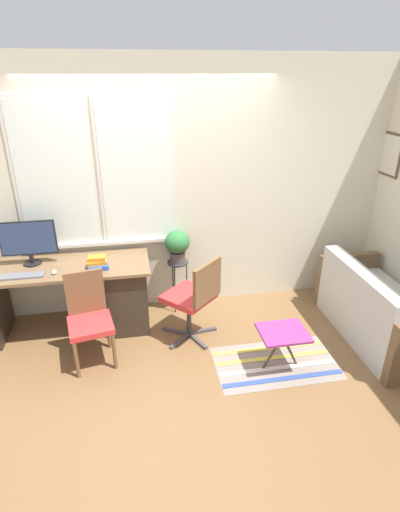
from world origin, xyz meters
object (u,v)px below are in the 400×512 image
Objects in this scene: couch_loveseat at (377,312)px; mouse at (54,272)px; book_stack at (98,263)px; plant_stand at (178,268)px; folding_stool at (283,335)px; keyboard at (23,276)px; office_chair_swivel at (194,296)px; monitor at (28,241)px; potted_plant at (177,244)px; desk_chair_wooden at (89,317)px.

mouse is at bearing 80.63° from couch_loveseat.
plant_stand is at bearing 20.42° from book_stack.
book_stack is 0.49× the size of folding_stool.
keyboard is 0.44× the size of office_chair_swivel.
office_chair_swivel is (1.57, -0.50, -0.51)m from monitor.
potted_plant is at bearing 180.00° from plant_stand.
keyboard is 1.57m from potted_plant.
monitor reaches higher than plant_stand.
monitor is 1.25× the size of folding_stool.
monitor reaches higher than potted_plant.
monitor is 0.37× the size of couch_loveseat.
couch_loveseat is at bearing 127.44° from office_chair_swivel.
book_stack is (0.41, 0.06, 0.03)m from mouse.
desk_chair_wooden is at bearing -101.82° from book_stack.
book_stack is (0.70, 0.07, 0.04)m from keyboard.
potted_plant is (1.24, 0.37, 0.04)m from mouse.
potted_plant is at bearing 16.78° from mouse.
book_stack is 0.56m from desk_chair_wooden.
desk_chair_wooden is at bearing -35.62° from office_chair_swivel.
monitor is 0.62× the size of desk_chair_wooden.
office_chair_swivel is (1.32, -0.23, -0.27)m from mouse.
keyboard is at bearing -166.09° from plant_stand.
folding_stool is (1.63, -0.88, -0.44)m from book_stack.
keyboard is at bearing -174.34° from book_stack.
book_stack is at bearing -159.58° from plant_stand.
keyboard is at bearing -51.49° from office_chair_swivel.
folding_stool is (0.72, -0.59, -0.13)m from office_chair_swivel.
couch_loveseat is 3.41× the size of folding_stool.
potted_plant is (-0.08, 0.60, 0.31)m from office_chair_swivel.
monitor is 1.50m from potted_plant.
book_stack is 0.89m from potted_plant.
mouse is 0.05× the size of couch_loveseat.
mouse is 1.32m from plant_stand.
potted_plant is (0.83, 0.31, 0.00)m from book_stack.
desk_chair_wooden reaches higher than plant_stand.
book_stack is 0.14× the size of couch_loveseat.
plant_stand is 1.39× the size of folding_stool.
couch_loveseat is at bearing -24.89° from plant_stand.
office_chair_swivel is 1.50× the size of plant_stand.
keyboard is at bearing -179.02° from mouse.
plant_stand is at bearing 65.11° from couch_loveseat.
couch_loveseat is 2.45× the size of plant_stand.
desk_chair_wooden is 1.78m from folding_stool.
desk_chair_wooden is at bearing 165.50° from folding_stool.
keyboard is 0.27× the size of couch_loveseat.
office_chair_swivel is 0.61m from plant_stand.
potted_plant is at bearing 13.91° from keyboard.
mouse is (0.29, 0.00, 0.01)m from keyboard.
mouse is at bearing 120.04° from desk_chair_wooden.
monitor is 2.62m from folding_stool.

